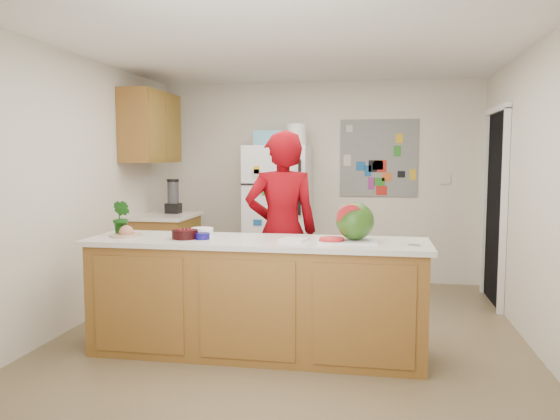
% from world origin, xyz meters
% --- Properties ---
extents(floor, '(4.00, 4.50, 0.02)m').
position_xyz_m(floor, '(0.00, 0.00, -0.01)').
color(floor, brown).
rests_on(floor, ground).
extents(wall_back, '(4.00, 0.02, 2.50)m').
position_xyz_m(wall_back, '(0.00, 2.26, 1.25)').
color(wall_back, beige).
rests_on(wall_back, ground).
extents(wall_left, '(0.02, 4.50, 2.50)m').
position_xyz_m(wall_left, '(-2.01, 0.00, 1.25)').
color(wall_left, beige).
rests_on(wall_left, ground).
extents(wall_right, '(0.02, 4.50, 2.50)m').
position_xyz_m(wall_right, '(2.01, 0.00, 1.25)').
color(wall_right, beige).
rests_on(wall_right, ground).
extents(ceiling, '(4.00, 4.50, 0.02)m').
position_xyz_m(ceiling, '(0.00, 0.00, 2.51)').
color(ceiling, white).
rests_on(ceiling, wall_back).
extents(doorway, '(0.03, 0.85, 2.04)m').
position_xyz_m(doorway, '(1.99, 1.45, 1.02)').
color(doorway, black).
rests_on(doorway, ground).
extents(peninsula_base, '(2.60, 0.62, 0.88)m').
position_xyz_m(peninsula_base, '(-0.20, -0.50, 0.44)').
color(peninsula_base, brown).
rests_on(peninsula_base, floor).
extents(peninsula_top, '(2.68, 0.70, 0.04)m').
position_xyz_m(peninsula_top, '(-0.20, -0.50, 0.90)').
color(peninsula_top, silver).
rests_on(peninsula_top, peninsula_base).
extents(side_counter_base, '(0.60, 0.80, 0.86)m').
position_xyz_m(side_counter_base, '(-1.69, 1.35, 0.43)').
color(side_counter_base, brown).
rests_on(side_counter_base, floor).
extents(side_counter_top, '(0.64, 0.84, 0.04)m').
position_xyz_m(side_counter_top, '(-1.69, 1.35, 0.88)').
color(side_counter_top, silver).
rests_on(side_counter_top, side_counter_base).
extents(upper_cabinets, '(0.35, 1.00, 0.80)m').
position_xyz_m(upper_cabinets, '(-1.82, 1.30, 1.90)').
color(upper_cabinets, brown).
rests_on(upper_cabinets, wall_left).
extents(refrigerator, '(0.75, 0.70, 1.70)m').
position_xyz_m(refrigerator, '(-0.45, 1.88, 0.85)').
color(refrigerator, silver).
rests_on(refrigerator, floor).
extents(fridge_top_bin, '(0.35, 0.28, 0.18)m').
position_xyz_m(fridge_top_bin, '(-0.55, 1.88, 1.79)').
color(fridge_top_bin, '#5999B2').
rests_on(fridge_top_bin, refrigerator).
extents(photo_collage, '(0.95, 0.01, 0.95)m').
position_xyz_m(photo_collage, '(0.75, 2.24, 1.55)').
color(photo_collage, slate).
rests_on(photo_collage, wall_back).
extents(person, '(0.75, 0.60, 1.79)m').
position_xyz_m(person, '(-0.10, 0.14, 0.90)').
color(person, '#6D0208').
rests_on(person, floor).
extents(blender_appliance, '(0.13, 0.13, 0.38)m').
position_xyz_m(blender_appliance, '(-1.64, 1.48, 1.09)').
color(blender_appliance, black).
rests_on(blender_appliance, side_counter_top).
extents(cutting_board, '(0.47, 0.37, 0.01)m').
position_xyz_m(cutting_board, '(0.51, -0.49, 0.93)').
color(cutting_board, white).
rests_on(cutting_board, peninsula_top).
extents(watermelon, '(0.29, 0.29, 0.29)m').
position_xyz_m(watermelon, '(0.57, -0.47, 1.08)').
color(watermelon, '#335D15').
rests_on(watermelon, cutting_board).
extents(watermelon_slice, '(0.19, 0.19, 0.02)m').
position_xyz_m(watermelon_slice, '(0.40, -0.54, 0.94)').
color(watermelon_slice, '#E22E54').
rests_on(watermelon_slice, cutting_board).
extents(cherry_bowl, '(0.25, 0.25, 0.07)m').
position_xyz_m(cherry_bowl, '(-0.76, -0.56, 0.96)').
color(cherry_bowl, black).
rests_on(cherry_bowl, peninsula_top).
extents(white_bowl, '(0.21, 0.21, 0.06)m').
position_xyz_m(white_bowl, '(-0.69, -0.35, 0.95)').
color(white_bowl, silver).
rests_on(white_bowl, peninsula_top).
extents(cobalt_bowl, '(0.12, 0.12, 0.05)m').
position_xyz_m(cobalt_bowl, '(-0.61, -0.57, 0.95)').
color(cobalt_bowl, '#100A60').
rests_on(cobalt_bowl, peninsula_top).
extents(plate, '(0.33, 0.33, 0.02)m').
position_xyz_m(plate, '(-1.28, -0.52, 0.93)').
color(plate, '#B9AF8F').
rests_on(plate, peninsula_top).
extents(paper_towel, '(0.22, 0.21, 0.02)m').
position_xyz_m(paper_towel, '(0.10, -0.54, 0.93)').
color(paper_towel, silver).
rests_on(paper_towel, peninsula_top).
extents(keys, '(0.09, 0.05, 0.01)m').
position_xyz_m(keys, '(1.00, -0.62, 0.93)').
color(keys, gray).
rests_on(keys, peninsula_top).
extents(potted_plant, '(0.20, 0.18, 0.29)m').
position_xyz_m(potted_plant, '(-1.35, -0.45, 1.06)').
color(potted_plant, '#113C15').
rests_on(potted_plant, peninsula_top).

